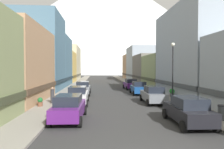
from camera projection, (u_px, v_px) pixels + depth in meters
The scene contains 24 objects.
sidewalk_left at pixel (76, 85), 40.89m from camera, with size 2.50×100.00×0.15m, color gray.
sidewalk_right at pixel (136, 85), 41.83m from camera, with size 2.50×100.00×0.15m, color gray.
storefront_left_2 at pixel (35, 54), 31.22m from camera, with size 8.43×8.95×11.96m.
storefront_left_3 at pixel (52, 62), 40.69m from camera, with size 7.19×9.64×9.85m.
storefront_left_4 at pixel (61, 68), 50.58m from camera, with size 7.06×9.13×7.60m.
storefront_left_5 at pixel (63, 64), 62.41m from camera, with size 9.92×13.93×10.30m.
storefront_right_1 at pixel (195, 54), 25.70m from camera, with size 6.54×13.43×11.27m.
storefront_right_2 at pixel (167, 72), 37.90m from camera, with size 7.87×10.26×6.07m.
storefront_right_3 at pixel (153, 70), 48.38m from camera, with size 8.44×10.49×6.81m.
storefront_right_4 at pixel (146, 64), 59.42m from camera, with size 10.28×11.06×9.82m.
storefront_right_5 at pixel (137, 67), 69.96m from camera, with size 9.39×9.03×8.20m.
car_left_0 at pixel (69, 108), 13.61m from camera, with size 2.18×4.45×1.78m.
car_left_1 at pixel (78, 95), 19.90m from camera, with size 2.08×4.41×1.78m.
car_left_2 at pixel (83, 88), 27.08m from camera, with size 2.06×4.40×1.78m.
car_right_0 at pixel (188, 110), 12.66m from camera, with size 2.19×4.46×1.78m.
car_right_1 at pixel (153, 95), 20.37m from camera, with size 2.16×4.45×1.78m.
car_right_2 at pixel (139, 88), 27.43m from camera, with size 2.20×4.46×1.78m.
car_right_3 at pixel (131, 84), 34.14m from camera, with size 2.19×4.46×1.78m.
trash_bin_right at pixel (222, 112), 13.26m from camera, with size 0.59×0.59×0.98m.
potted_plant_1 at pixel (40, 102), 18.03m from camera, with size 0.46×0.46×0.80m.
potted_plant_2 at pixel (172, 92), 23.91m from camera, with size 0.61×0.61×1.00m.
pedestrian_0 at pixel (52, 96), 19.61m from camera, with size 0.36×0.36×1.57m.
streetlamp_right at pixel (173, 64), 19.26m from camera, with size 0.36×0.36×5.86m.
mountain_backdrop at pixel (106, 20), 264.40m from camera, with size 328.93×328.93×133.36m, color silver.
Camera 1 is at (-1.91, -6.25, 3.55)m, focal length 32.27 mm.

